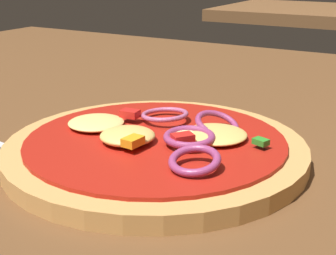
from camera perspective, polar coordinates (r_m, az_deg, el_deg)
dining_table at (r=0.42m, az=7.52°, el=-5.69°), size 1.46×1.01×0.04m
pizza at (r=0.40m, az=-1.34°, el=-2.23°), size 0.24×0.24×0.03m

